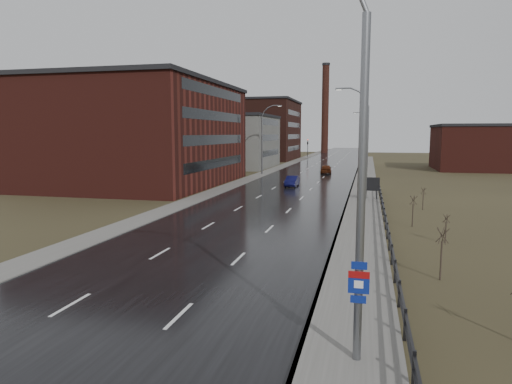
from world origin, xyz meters
The scene contains 24 objects.
ground centered at (0.00, 0.00, 0.00)m, with size 320.00×320.00×0.00m, color #2D2819.
road centered at (0.00, 60.00, 0.03)m, with size 14.00×300.00×0.06m, color black.
sidewalk_right centered at (8.60, 35.00, 0.09)m, with size 3.20×180.00×0.18m, color #595651.
curb_right centered at (7.08, 35.00, 0.09)m, with size 0.16×180.00×0.18m, color slate.
sidewalk_left centered at (-8.20, 60.00, 0.06)m, with size 2.40×260.00×0.12m, color #595651.
warehouse_near centered at (-20.99, 45.00, 6.76)m, with size 22.44×28.56×13.50m.
warehouse_mid centered at (-17.99, 78.00, 5.26)m, with size 16.32×20.40×10.50m.
warehouse_far centered at (-22.99, 108.00, 7.76)m, with size 26.52×24.48×15.50m.
building_right centered at (30.30, 82.00, 4.26)m, with size 18.36×16.32×8.50m.
smokestack centered at (-6.00, 150.00, 15.50)m, with size 2.70×2.70×30.70m.
streetlight_main centered at (8.47, 2.00, 6.06)m, with size 3.91×0.29×12.11m.
streetlight_right_mid centered at (8.50, 36.00, 5.84)m, with size 3.36×0.28×11.35m.
streetlight_left centered at (-7.70, 62.00, 5.84)m, with size 3.36×0.28×11.35m.
streetlight_right_far centered at (8.50, 90.00, 5.84)m, with size 3.36×0.28×11.35m.
guardrail centered at (10.30, 18.31, 0.71)m, with size 0.10×53.05×1.10m.
shrub_c centered at (12.38, 10.96, 1.32)m, with size 0.59×0.62×2.48m.
shrub_d centered at (13.78, 18.75, 0.96)m, with size 0.44×0.46×1.81m.
shrub_e centered at (12.24, 23.49, 1.23)m, with size 0.55×0.58×2.31m.
shrub_f centered at (13.82, 31.51, 1.07)m, with size 0.48×0.51×2.01m.
billboard centered at (9.10, 36.05, 1.64)m, with size 2.13×0.17×2.41m.
traffic_light_left centered at (-8.00, 120.00, 4.60)m, with size 0.58×2.73×5.30m.
traffic_light_right centered at (8.00, 120.00, 4.60)m, with size 0.58×2.73×5.30m.
car_near centered at (-0.43, 46.43, 0.67)m, with size 1.42×4.07×1.34m, color #0B0B38.
car_far centered at (2.07, 66.72, 0.78)m, with size 1.84×4.57×1.56m, color #4C1E0C.
Camera 1 is at (8.95, -11.05, 6.78)m, focal length 32.00 mm.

